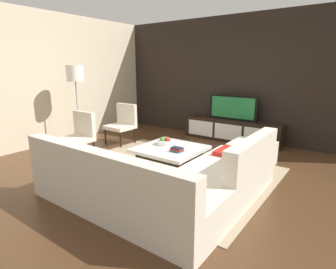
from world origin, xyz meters
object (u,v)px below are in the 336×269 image
(television, at_px, (233,108))
(book_stack, at_px, (177,150))
(media_console, at_px, (231,130))
(fruit_bowl, at_px, (165,141))
(coffee_table, at_px, (170,158))
(floor_lamp, at_px, (75,78))
(accent_chair_far, at_px, (123,121))
(ottoman, at_px, (252,154))
(accent_chair_near, at_px, (80,133))
(sectional_couch, at_px, (164,182))

(television, relative_size, book_stack, 6.11)
(media_console, bearing_deg, fruit_bowl, -97.21)
(television, relative_size, coffee_table, 1.10)
(floor_lamp, relative_size, fruit_bowl, 6.08)
(fruit_bowl, relative_size, accent_chair_far, 0.32)
(book_stack, bearing_deg, fruit_bowl, 150.69)
(media_console, distance_m, book_stack, 2.43)
(coffee_table, xyz_separation_m, fruit_bowl, (-0.18, 0.10, 0.23))
(floor_lamp, bearing_deg, ottoman, 16.76)
(television, relative_size, ottoman, 1.60)
(media_console, height_order, accent_chair_far, accent_chair_far)
(television, distance_m, ottoman, 1.69)
(television, bearing_deg, ottoman, -54.34)
(media_console, xyz_separation_m, accent_chair_near, (-1.79, -2.80, 0.24))
(media_console, bearing_deg, book_stack, -87.27)
(media_console, distance_m, television, 0.53)
(media_console, bearing_deg, coffee_table, -92.49)
(ottoman, bearing_deg, accent_chair_far, -174.45)
(accent_chair_near, relative_size, ottoman, 1.24)
(television, height_order, coffee_table, television)
(book_stack, bearing_deg, coffee_table, 150.62)
(television, height_order, fruit_bowl, television)
(television, bearing_deg, coffee_table, -92.49)
(sectional_couch, xyz_separation_m, accent_chair_far, (-2.43, 1.73, 0.20))
(sectional_couch, xyz_separation_m, floor_lamp, (-2.99, 0.98, 1.17))
(accent_chair_near, bearing_deg, media_console, 64.54)
(television, relative_size, accent_chair_near, 1.29)
(accent_chair_near, distance_m, floor_lamp, 1.28)
(ottoman, bearing_deg, coffee_table, -135.66)
(sectional_couch, xyz_separation_m, fruit_bowl, (-0.79, 1.10, 0.15))
(sectional_couch, distance_m, fruit_bowl, 1.36)
(coffee_table, height_order, accent_chair_far, accent_chair_far)
(media_console, xyz_separation_m, sectional_couch, (0.52, -3.30, 0.03))
(sectional_couch, bearing_deg, television, 98.91)
(television, xyz_separation_m, sectional_couch, (0.52, -3.30, -0.49))
(accent_chair_far, bearing_deg, media_console, 29.25)
(accent_chair_near, distance_m, accent_chair_far, 1.24)
(ottoman, height_order, fruit_bowl, fruit_bowl)
(coffee_table, bearing_deg, media_console, 87.51)
(media_console, distance_m, ottoman, 1.59)
(television, relative_size, floor_lamp, 0.66)
(media_console, relative_size, sectional_couch, 0.91)
(coffee_table, bearing_deg, ottoman, 44.34)
(fruit_bowl, bearing_deg, coffee_table, -29.22)
(media_console, distance_m, sectional_couch, 3.34)
(ottoman, relative_size, accent_chair_far, 0.80)
(fruit_bowl, bearing_deg, floor_lamp, -176.88)
(floor_lamp, height_order, accent_chair_far, floor_lamp)
(television, distance_m, accent_chair_near, 3.34)
(media_console, bearing_deg, accent_chair_far, -140.63)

